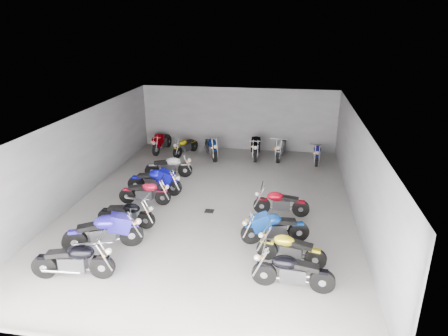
{
  "coord_description": "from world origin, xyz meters",
  "views": [
    {
      "loc": [
        2.63,
        -12.97,
        6.34
      ],
      "look_at": [
        0.23,
        1.29,
        1.0
      ],
      "focal_mm": 32.0,
      "sensor_mm": 36.0,
      "label": 1
    }
  ],
  "objects_px": {
    "motorcycle_left_f": "(169,166)",
    "motorcycle_back_b": "(185,146)",
    "motorcycle_right_b": "(290,249)",
    "motorcycle_right_c": "(274,228)",
    "motorcycle_left_c": "(127,214)",
    "motorcycle_back_a": "(162,142)",
    "motorcycle_left_b": "(104,232)",
    "motorcycle_back_d": "(256,146)",
    "motorcycle_right_d": "(281,203)",
    "motorcycle_back_e": "(281,148)",
    "motorcycle_right_a": "(292,271)",
    "motorcycle_back_c": "(211,147)",
    "motorcycle_left_e": "(155,181)",
    "motorcycle_left_a": "(74,260)",
    "motorcycle_left_d": "(145,192)",
    "drain_grate": "(209,211)",
    "motorcycle_back_f": "(317,153)"
  },
  "relations": [
    {
      "from": "motorcycle_right_d",
      "to": "motorcycle_back_e",
      "type": "distance_m",
      "value": 6.14
    },
    {
      "from": "motorcycle_left_d",
      "to": "motorcycle_back_e",
      "type": "height_order",
      "value": "motorcycle_back_e"
    },
    {
      "from": "motorcycle_left_e",
      "to": "motorcycle_left_f",
      "type": "xyz_separation_m",
      "value": [
        0.01,
        1.8,
        -0.04
      ]
    },
    {
      "from": "drain_grate",
      "to": "motorcycle_back_c",
      "type": "distance_m",
      "value": 6.01
    },
    {
      "from": "motorcycle_left_a",
      "to": "motorcycle_right_a",
      "type": "height_order",
      "value": "motorcycle_left_a"
    },
    {
      "from": "motorcycle_right_d",
      "to": "motorcycle_back_d",
      "type": "relative_size",
      "value": 0.83
    },
    {
      "from": "motorcycle_right_c",
      "to": "motorcycle_right_d",
      "type": "relative_size",
      "value": 1.07
    },
    {
      "from": "drain_grate",
      "to": "motorcycle_back_f",
      "type": "height_order",
      "value": "motorcycle_back_f"
    },
    {
      "from": "motorcycle_left_d",
      "to": "motorcycle_right_a",
      "type": "relative_size",
      "value": 0.93
    },
    {
      "from": "motorcycle_left_b",
      "to": "motorcycle_back_b",
      "type": "xyz_separation_m",
      "value": [
        0.07,
        9.0,
        -0.11
      ]
    },
    {
      "from": "motorcycle_back_b",
      "to": "motorcycle_left_e",
      "type": "bearing_deg",
      "value": 114.72
    },
    {
      "from": "motorcycle_right_a",
      "to": "motorcycle_back_e",
      "type": "bearing_deg",
      "value": 6.7
    },
    {
      "from": "motorcycle_right_a",
      "to": "motorcycle_left_f",
      "type": "bearing_deg",
      "value": 40.71
    },
    {
      "from": "motorcycle_left_d",
      "to": "motorcycle_back_e",
      "type": "bearing_deg",
      "value": 138.91
    },
    {
      "from": "motorcycle_left_f",
      "to": "motorcycle_back_a",
      "type": "bearing_deg",
      "value": -169.96
    },
    {
      "from": "motorcycle_left_e",
      "to": "motorcycle_right_a",
      "type": "distance_m",
      "value": 7.3
    },
    {
      "from": "motorcycle_back_c",
      "to": "motorcycle_back_d",
      "type": "height_order",
      "value": "motorcycle_back_d"
    },
    {
      "from": "motorcycle_left_e",
      "to": "motorcycle_back_c",
      "type": "distance_m",
      "value": 4.9
    },
    {
      "from": "motorcycle_back_b",
      "to": "motorcycle_back_f",
      "type": "relative_size",
      "value": 0.9
    },
    {
      "from": "motorcycle_left_e",
      "to": "motorcycle_right_d",
      "type": "distance_m",
      "value": 4.95
    },
    {
      "from": "motorcycle_left_c",
      "to": "motorcycle_back_a",
      "type": "xyz_separation_m",
      "value": [
        -1.37,
        7.9,
        0.05
      ]
    },
    {
      "from": "motorcycle_right_b",
      "to": "motorcycle_right_c",
      "type": "xyz_separation_m",
      "value": [
        -0.49,
        1.06,
        0.04
      ]
    },
    {
      "from": "motorcycle_left_c",
      "to": "motorcycle_left_d",
      "type": "relative_size",
      "value": 1.0
    },
    {
      "from": "motorcycle_back_a",
      "to": "motorcycle_back_f",
      "type": "height_order",
      "value": "motorcycle_back_a"
    },
    {
      "from": "motorcycle_left_a",
      "to": "motorcycle_back_b",
      "type": "xyz_separation_m",
      "value": [
        0.22,
        10.47,
        -0.07
      ]
    },
    {
      "from": "motorcycle_right_c",
      "to": "motorcycle_back_b",
      "type": "xyz_separation_m",
      "value": [
        -4.82,
        7.81,
        -0.05
      ]
    },
    {
      "from": "motorcycle_right_a",
      "to": "motorcycle_back_d",
      "type": "height_order",
      "value": "motorcycle_back_d"
    },
    {
      "from": "motorcycle_left_e",
      "to": "motorcycle_right_c",
      "type": "height_order",
      "value": "motorcycle_left_e"
    },
    {
      "from": "drain_grate",
      "to": "motorcycle_left_b",
      "type": "distance_m",
      "value": 3.91
    },
    {
      "from": "motorcycle_left_c",
      "to": "motorcycle_left_f",
      "type": "bearing_deg",
      "value": 179.21
    },
    {
      "from": "motorcycle_right_c",
      "to": "motorcycle_back_c",
      "type": "height_order",
      "value": "motorcycle_back_c"
    },
    {
      "from": "motorcycle_left_d",
      "to": "motorcycle_back_c",
      "type": "height_order",
      "value": "motorcycle_back_c"
    },
    {
      "from": "motorcycle_back_c",
      "to": "motorcycle_back_e",
      "type": "relative_size",
      "value": 0.94
    },
    {
      "from": "motorcycle_back_a",
      "to": "drain_grate",
      "type": "bearing_deg",
      "value": 126.81
    },
    {
      "from": "motorcycle_right_b",
      "to": "drain_grate",
      "type": "bearing_deg",
      "value": 55.99
    },
    {
      "from": "motorcycle_left_f",
      "to": "motorcycle_back_b",
      "type": "distance_m",
      "value": 3.13
    },
    {
      "from": "motorcycle_left_a",
      "to": "motorcycle_right_c",
      "type": "xyz_separation_m",
      "value": [
        5.04,
        2.65,
        -0.02
      ]
    },
    {
      "from": "motorcycle_left_f",
      "to": "motorcycle_back_c",
      "type": "distance_m",
      "value": 3.2
    },
    {
      "from": "motorcycle_left_e",
      "to": "motorcycle_right_b",
      "type": "relative_size",
      "value": 1.13
    },
    {
      "from": "motorcycle_right_b",
      "to": "motorcycle_left_b",
      "type": "bearing_deg",
      "value": 101.86
    },
    {
      "from": "motorcycle_left_a",
      "to": "motorcycle_back_c",
      "type": "xyz_separation_m",
      "value": [
        1.58,
        10.28,
        0.01
      ]
    },
    {
      "from": "motorcycle_left_f",
      "to": "motorcycle_back_b",
      "type": "bearing_deg",
      "value": 169.24
    },
    {
      "from": "motorcycle_left_e",
      "to": "motorcycle_right_a",
      "type": "xyz_separation_m",
      "value": [
        5.27,
        -5.05,
        -0.03
      ]
    },
    {
      "from": "motorcycle_right_a",
      "to": "motorcycle_right_d",
      "type": "distance_m",
      "value": 4.07
    },
    {
      "from": "motorcycle_left_f",
      "to": "motorcycle_back_e",
      "type": "relative_size",
      "value": 0.92
    },
    {
      "from": "motorcycle_left_e",
      "to": "motorcycle_back_b",
      "type": "distance_m",
      "value": 4.92
    },
    {
      "from": "motorcycle_back_a",
      "to": "motorcycle_back_e",
      "type": "xyz_separation_m",
      "value": [
        6.07,
        -0.07,
        0.01
      ]
    },
    {
      "from": "motorcycle_left_b",
      "to": "motorcycle_left_d",
      "type": "distance_m",
      "value": 3.13
    },
    {
      "from": "motorcycle_left_b",
      "to": "motorcycle_back_d",
      "type": "xyz_separation_m",
      "value": [
        3.6,
        9.24,
        -0.0
      ]
    },
    {
      "from": "motorcycle_left_d",
      "to": "motorcycle_back_f",
      "type": "relative_size",
      "value": 0.98
    }
  ]
}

